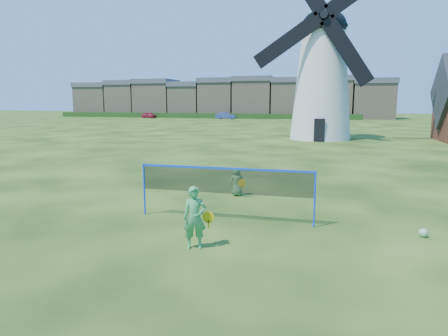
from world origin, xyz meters
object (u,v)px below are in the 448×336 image
at_px(windmill, 322,75).
at_px(badminton_net, 225,182).
at_px(player_boy, 237,182).
at_px(car_right, 226,116).
at_px(player_girl, 195,218).
at_px(car_left, 149,115).
at_px(play_ball, 423,233).

xyz_separation_m(windmill, badminton_net, (-2.05, -26.23, -4.46)).
xyz_separation_m(player_boy, car_right, (-15.71, 59.77, 0.11)).
bearing_deg(badminton_net, player_boy, 96.10).
xyz_separation_m(badminton_net, car_right, (-16.04, 62.83, -0.52)).
xyz_separation_m(player_girl, car_left, (-31.81, 65.56, -0.15)).
bearing_deg(windmill, play_ball, -83.17).
bearing_deg(windmill, badminton_net, -94.48).
bearing_deg(player_boy, car_left, -71.35).
bearing_deg(player_girl, car_left, 97.12).
distance_m(windmill, play_ball, 27.10).
bearing_deg(player_boy, badminton_net, 87.04).
bearing_deg(player_boy, car_right, -84.33).
relative_size(windmill, badminton_net, 3.18).
xyz_separation_m(windmill, car_left, (-33.99, 37.02, -5.01)).
bearing_deg(player_boy, player_girl, 83.11).
bearing_deg(play_ball, car_right, 108.65).
xyz_separation_m(play_ball, car_right, (-21.25, 62.96, 0.51)).
relative_size(player_girl, car_right, 0.39).
distance_m(badminton_net, play_ball, 5.31).
bearing_deg(badminton_net, windmill, 85.52).
xyz_separation_m(badminton_net, player_girl, (-0.12, -2.31, -0.41)).
height_order(windmill, play_ball, windmill).
height_order(badminton_net, player_girl, badminton_net).
xyz_separation_m(player_girl, play_ball, (5.33, 2.18, -0.62)).
height_order(player_girl, play_ball, player_girl).
height_order(badminton_net, play_ball, badminton_net).
bearing_deg(car_left, windmill, -115.48).
height_order(windmill, player_girl, windmill).
xyz_separation_m(play_ball, car_left, (-37.14, 63.38, 0.48)).
height_order(windmill, player_boy, windmill).
relative_size(windmill, car_right, 4.24).
distance_m(badminton_net, player_boy, 3.14).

